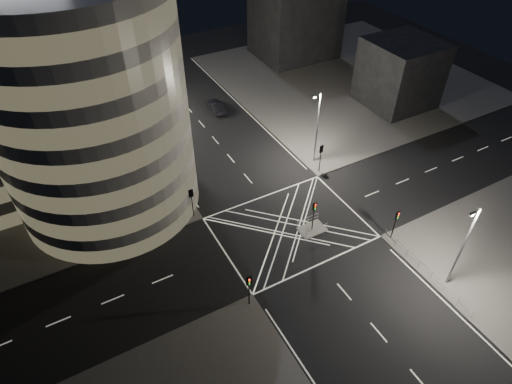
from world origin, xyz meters
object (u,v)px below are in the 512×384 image
central_island (312,229)px  traffic_signal_nr (396,220)px  sedan (216,106)px  street_lamp_left_far (124,91)px  traffic_signal_nl (249,286)px  street_lamp_right_far (317,126)px  street_lamp_right_near (463,246)px  street_lamp_left_near (167,156)px  traffic_signal_fl (192,198)px  traffic_signal_fr (321,154)px  traffic_signal_island (314,211)px

central_island → traffic_signal_nr: size_ratio=0.75×
sedan → street_lamp_left_far: bearing=-6.7°
traffic_signal_nl → street_lamp_right_far: street_lamp_right_far is taller
traffic_signal_nr → sedan: 34.80m
street_lamp_left_far → street_lamp_right_near: 47.88m
street_lamp_left_far → street_lamp_right_near: size_ratio=1.00×
central_island → sedan: bearing=86.9°
traffic_signal_nr → street_lamp_left_near: (-18.24, 18.80, 2.63)m
traffic_signal_fl → street_lamp_right_far: size_ratio=0.40×
traffic_signal_fr → traffic_signal_island: same height
sedan → street_lamp_right_near: bearing=102.0°
traffic_signal_island → sedan: 29.16m
street_lamp_left_near → street_lamp_right_near: bearing=-54.0°
traffic_signal_fl → street_lamp_left_far: 23.36m
street_lamp_left_near → street_lamp_left_far: 18.00m
traffic_signal_fl → street_lamp_right_near: bearing=-48.8°
sedan → street_lamp_left_near: bearing=54.0°
traffic_signal_fl → street_lamp_left_near: 5.86m
traffic_signal_nl → sedan: bearing=70.2°
traffic_signal_fr → street_lamp_right_near: size_ratio=0.40×
traffic_signal_nr → sedan: (-5.22, 34.34, -2.13)m
street_lamp_left_near → street_lamp_right_far: same height
traffic_signal_nl → traffic_signal_island: 12.03m
central_island → traffic_signal_island: (0.00, 0.00, 2.84)m
traffic_signal_nl → traffic_signal_island: bearing=26.1°
central_island → traffic_signal_fr: (6.80, 8.30, 2.84)m
traffic_signal_fr → central_island: bearing=-129.3°
traffic_signal_fr → traffic_signal_nr: bearing=-90.0°
central_island → sedan: size_ratio=0.63×
traffic_signal_nl → traffic_signal_fr: 22.24m
traffic_signal_nl → sedan: 36.56m
street_lamp_left_far → street_lamp_right_near: same height
street_lamp_left_near → street_lamp_right_far: 19.11m
central_island → street_lamp_left_near: bearing=130.3°
traffic_signal_nl → traffic_signal_nr: size_ratio=1.00×
traffic_signal_nl → street_lamp_right_far: bearing=40.9°
street_lamp_right_near → sedan: size_ratio=2.11×
traffic_signal_fl → traffic_signal_island: same height
traffic_signal_nl → street_lamp_right_near: (18.24, -7.20, 2.63)m
traffic_signal_nl → street_lamp_right_near: bearing=-21.5°
traffic_signal_nl → traffic_signal_fr: same height
street_lamp_left_near → street_lamp_right_far: bearing=-9.0°
street_lamp_right_far → traffic_signal_island: bearing=-125.3°
traffic_signal_fr → traffic_signal_nr: size_ratio=1.00×
traffic_signal_fl → traffic_signal_nr: (17.60, -13.60, 0.00)m
street_lamp_left_far → sedan: size_ratio=2.11×
street_lamp_right_far → street_lamp_right_near: 23.00m
central_island → traffic_signal_nr: traffic_signal_nr is taller
central_island → sedan: (1.58, 29.04, 0.71)m
traffic_signal_fr → traffic_signal_nr: 13.60m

